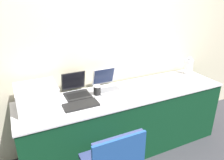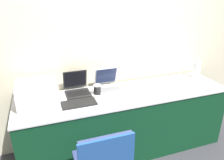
% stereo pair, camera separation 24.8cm
% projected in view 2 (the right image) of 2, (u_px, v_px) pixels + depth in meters
% --- Properties ---
extents(wall_back, '(8.00, 0.05, 2.60)m').
position_uv_depth(wall_back, '(114.00, 44.00, 2.73)').
color(wall_back, beige).
rests_on(wall_back, ground_plane).
extents(table, '(2.52, 0.66, 0.80)m').
position_uv_depth(table, '(125.00, 122.00, 2.73)').
color(table, '#0C381E').
rests_on(table, ground_plane).
extents(printer, '(0.41, 0.38, 0.24)m').
position_uv_depth(printer, '(37.00, 92.00, 2.31)').
color(printer, silver).
rests_on(printer, table).
extents(laptop_left, '(0.28, 0.30, 0.25)m').
position_uv_depth(laptop_left, '(77.00, 88.00, 2.58)').
color(laptop_left, black).
rests_on(laptop_left, table).
extents(laptop_right, '(0.29, 0.32, 0.24)m').
position_uv_depth(laptop_right, '(109.00, 85.00, 2.68)').
color(laptop_right, '#B7B7BC').
rests_on(laptop_right, table).
extents(external_keyboard, '(0.37, 0.18, 0.02)m').
position_uv_depth(external_keyboard, '(79.00, 103.00, 2.33)').
color(external_keyboard, black).
rests_on(external_keyboard, table).
extents(coffee_cup, '(0.09, 0.09, 0.11)m').
position_uv_depth(coffee_cup, '(97.00, 89.00, 2.55)').
color(coffee_cup, black).
rests_on(coffee_cup, table).
extents(metal_pitcher, '(0.12, 0.12, 0.26)m').
position_uv_depth(metal_pitcher, '(196.00, 69.00, 3.02)').
color(metal_pitcher, silver).
rests_on(metal_pitcher, table).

